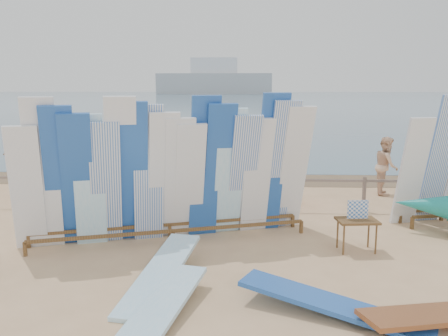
# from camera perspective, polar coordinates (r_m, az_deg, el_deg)

# --- Properties ---
(ground) EXTENTS (160.00, 160.00, 0.00)m
(ground) POSITION_cam_1_polar(r_m,az_deg,el_deg) (9.53, -3.48, -9.62)
(ground) COLOR tan
(ground) RESTS_ON ground
(ocean) EXTENTS (320.00, 240.00, 0.02)m
(ocean) POSITION_cam_1_polar(r_m,az_deg,el_deg) (136.97, 2.37, 8.51)
(ocean) COLOR #44637A
(ocean) RESTS_ON ground
(wet_sand_strip) EXTENTS (40.00, 2.60, 0.01)m
(wet_sand_strip) POSITION_cam_1_polar(r_m,az_deg,el_deg) (16.47, -0.78, -1.26)
(wet_sand_strip) COLOR brown
(wet_sand_strip) RESTS_ON ground
(distant_ship) EXTENTS (45.00, 8.00, 14.00)m
(distant_ship) POSITION_cam_1_polar(r_m,az_deg,el_deg) (189.39, -1.19, 10.48)
(distant_ship) COLOR #999EA3
(distant_ship) RESTS_ON ocean
(fence) EXTENTS (12.08, 0.08, 0.90)m
(fence) POSITION_cam_1_polar(r_m,az_deg,el_deg) (12.23, -2.00, -2.14)
(fence) COLOR #79665B
(fence) RESTS_ON ground
(main_surfboard_rack) EXTENTS (6.00, 2.55, 3.04)m
(main_surfboard_rack) POSITION_cam_1_polar(r_m,az_deg,el_deg) (9.70, -6.42, -0.97)
(main_surfboard_rack) COLOR brown
(main_surfboard_rack) RESTS_ON ground
(vendor_table) EXTENTS (0.82, 0.62, 1.01)m
(vendor_table) POSITION_cam_1_polar(r_m,az_deg,el_deg) (9.61, 15.65, -7.68)
(vendor_table) COLOR brown
(vendor_table) RESTS_ON ground
(flat_board_d) EXTENTS (2.67, 1.66, 0.34)m
(flat_board_d) POSITION_cam_1_polar(r_m,az_deg,el_deg) (7.10, 12.92, -16.95)
(flat_board_d) COLOR #2255AD
(flat_board_d) RESTS_ON ground
(flat_board_b) EXTENTS (1.02, 2.74, 0.42)m
(flat_board_b) POSITION_cam_1_polar(r_m,az_deg,el_deg) (7.97, -7.56, -13.69)
(flat_board_b) COLOR #97D4F2
(flat_board_b) RESTS_ON ground
(flat_board_a) EXTENTS (1.13, 2.75, 0.31)m
(flat_board_a) POSITION_cam_1_polar(r_m,az_deg,el_deg) (6.83, -7.99, -17.93)
(flat_board_a) COLOR #97D4F2
(flat_board_a) RESTS_ON ground
(beach_chair_left) EXTENTS (0.59, 0.62, 0.91)m
(beach_chair_left) POSITION_cam_1_polar(r_m,az_deg,el_deg) (13.22, 0.30, -2.85)
(beach_chair_left) COLOR red
(beach_chair_left) RESTS_ON ground
(beach_chair_right) EXTENTS (0.53, 0.55, 0.80)m
(beach_chair_right) POSITION_cam_1_polar(r_m,az_deg,el_deg) (12.92, -1.47, -3.31)
(beach_chair_right) COLOR red
(beach_chair_right) RESTS_ON ground
(stroller) EXTENTS (0.71, 0.90, 1.09)m
(stroller) POSITION_cam_1_polar(r_m,az_deg,el_deg) (13.01, 6.65, -2.35)
(stroller) COLOR red
(stroller) RESTS_ON ground
(beachgoer_3) EXTENTS (0.58, 1.12, 1.66)m
(beachgoer_3) POSITION_cam_1_polar(r_m,az_deg,el_deg) (15.82, -1.80, 1.33)
(beachgoer_3) COLOR tan
(beachgoer_3) RESTS_ON ground
(beachgoer_4) EXTENTS (0.61, 1.05, 1.68)m
(beachgoer_4) POSITION_cam_1_polar(r_m,az_deg,el_deg) (13.42, 3.27, -0.18)
(beachgoer_4) COLOR #8C6042
(beachgoer_4) RESTS_ON ground
(beachgoer_1) EXTENTS (0.65, 0.78, 1.87)m
(beachgoer_1) POSITION_cam_1_polar(r_m,az_deg,el_deg) (15.13, -16.99, 0.91)
(beachgoer_1) COLOR #8C6042
(beachgoer_1) RESTS_ON ground
(beachgoer_11) EXTENTS (1.82, 1.08, 1.87)m
(beachgoer_11) POSITION_cam_1_polar(r_m,az_deg,el_deg) (16.93, -22.07, 1.53)
(beachgoer_11) COLOR beige
(beachgoer_11) RESTS_ON ground
(beachgoer_5) EXTENTS (1.17, 1.57, 1.64)m
(beachgoer_5) POSITION_cam_1_polar(r_m,az_deg,el_deg) (16.20, 4.03, 1.48)
(beachgoer_5) COLOR beige
(beachgoer_5) RESTS_ON ground
(beachgoer_0) EXTENTS (0.83, 0.86, 1.66)m
(beachgoer_0) POSITION_cam_1_polar(r_m,az_deg,el_deg) (14.76, -17.96, 0.23)
(beachgoer_0) COLOR tan
(beachgoer_0) RESTS_ON ground
(beachgoer_8) EXTENTS (0.55, 0.89, 1.71)m
(beachgoer_8) POSITION_cam_1_polar(r_m,az_deg,el_deg) (14.74, 18.94, 0.27)
(beachgoer_8) COLOR beige
(beachgoer_8) RESTS_ON ground
(beachgoer_2) EXTENTS (0.96, 0.87, 1.82)m
(beachgoer_2) POSITION_cam_1_polar(r_m,az_deg,el_deg) (13.53, -17.14, -0.21)
(beachgoer_2) COLOR beige
(beachgoer_2) RESTS_ON ground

